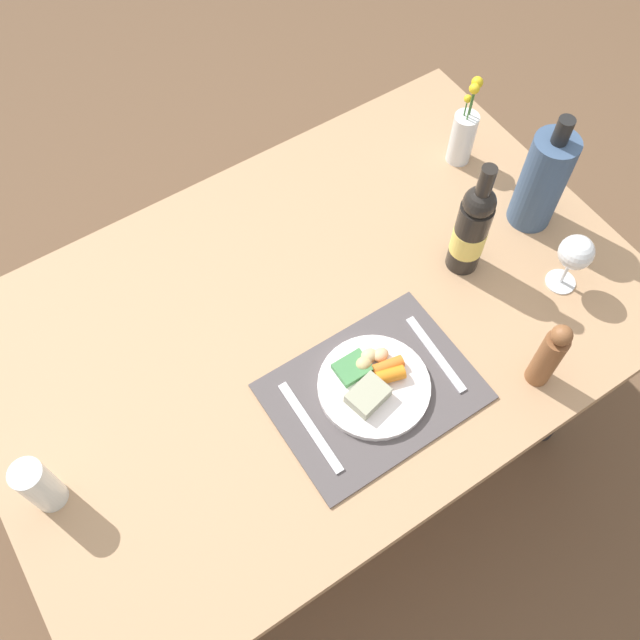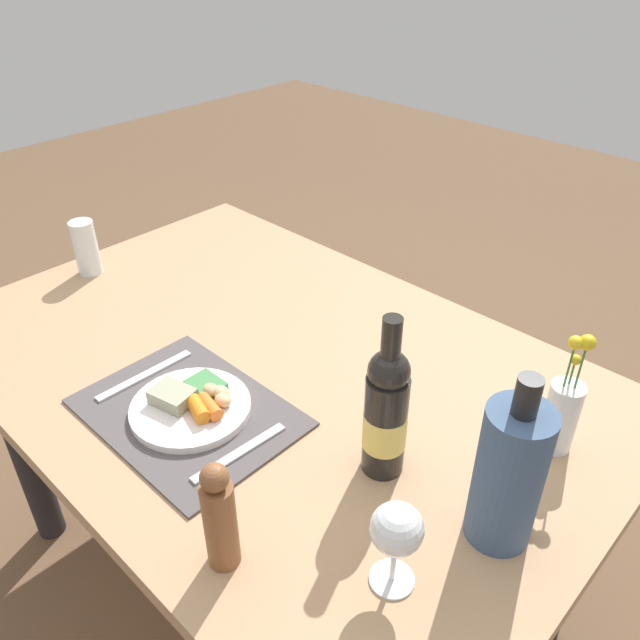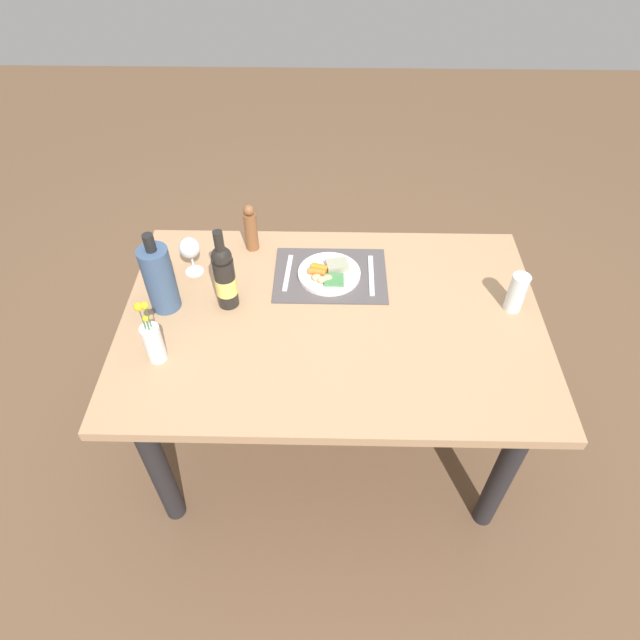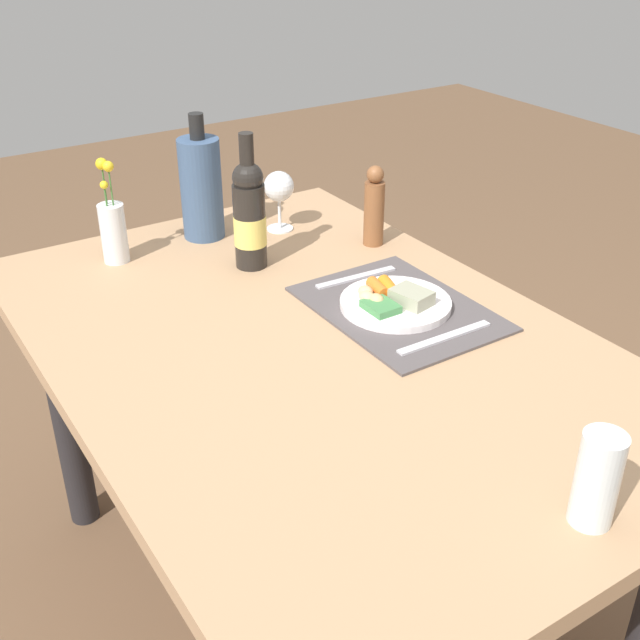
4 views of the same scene
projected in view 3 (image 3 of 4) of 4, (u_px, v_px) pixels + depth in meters
The scene contains 12 objects.
ground_plane at pixel (329, 435), 2.39m from camera, with size 8.00×8.00×0.00m, color brown.
dining_table at pixel (332, 338), 1.93m from camera, with size 1.43×0.95×0.74m.
placemat at pixel (330, 275), 2.00m from camera, with size 0.41×0.30×0.01m, color #514A4B.
dinner_plate at pixel (329, 273), 1.98m from camera, with size 0.23×0.23×0.04m.
fork at pixel (371, 275), 1.99m from camera, with size 0.02×0.22×0.01m, color silver.
knife at pixel (288, 273), 2.00m from camera, with size 0.02×0.20×0.01m, color silver.
wine_glass at pixel (190, 249), 1.94m from camera, with size 0.08×0.08×0.15m.
cooler_bottle at pixel (159, 278), 1.80m from camera, with size 0.10×0.10×0.30m.
flower_vase at pixel (153, 341), 1.67m from camera, with size 0.06×0.06×0.24m.
water_tumbler at pixel (516, 295), 1.84m from camera, with size 0.06×0.06×0.14m.
wine_bottle at pixel (225, 277), 1.81m from camera, with size 0.07×0.07×0.31m.
pepper_mill at pixel (251, 228), 2.05m from camera, with size 0.05×0.05×0.20m.
Camera 3 is at (0.02, 1.29, 2.08)m, focal length 30.62 mm.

